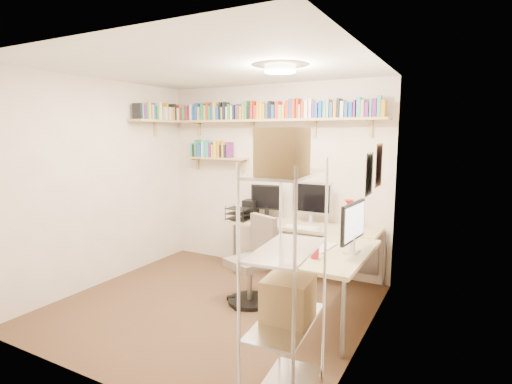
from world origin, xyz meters
TOP-DOWN VIEW (x-y plane):
  - ground at (0.00, 0.00)m, footprint 3.20×3.20m
  - room_shell at (0.00, 0.00)m, footprint 3.24×3.04m
  - wall_shelves at (-0.40, 1.30)m, footprint 3.12×1.09m
  - corner_desk at (0.64, 0.97)m, footprint 2.00×1.87m
  - office_chair at (0.34, 0.32)m, footprint 0.56×0.56m
  - wire_rack at (1.36, -1.11)m, footprint 0.42×0.76m

SIDE VIEW (x-z plane):
  - ground at x=0.00m, z-range 0.00..0.00m
  - office_chair at x=0.34m, z-range -0.08..0.88m
  - corner_desk at x=0.64m, z-range 0.09..1.34m
  - wire_rack at x=1.36m, z-range 0.17..2.06m
  - room_shell at x=0.00m, z-range 0.29..2.81m
  - wall_shelves at x=-0.40m, z-range 1.63..2.43m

